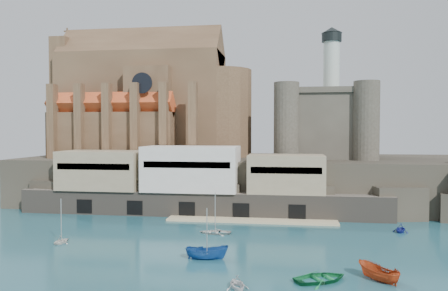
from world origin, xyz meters
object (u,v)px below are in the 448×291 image
Objects in this scene: church at (150,105)px; castle_keep at (323,120)px; boat_2 at (207,259)px; boat_1 at (237,289)px.

church is 1.60× the size of castle_keep.
church reaches higher than boat_2.
boat_2 is at bearing -110.88° from castle_keep.
castle_keep is at bearing 53.49° from boat_1.
boat_2 is (-17.73, -46.47, -18.31)m from castle_keep.
church is 14.52× the size of boat_1.
church reaches higher than boat_1.
castle_keep is 5.46× the size of boat_2.
castle_keep reaches higher than boat_1.
boat_2 is at bearing 93.39° from boat_1.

